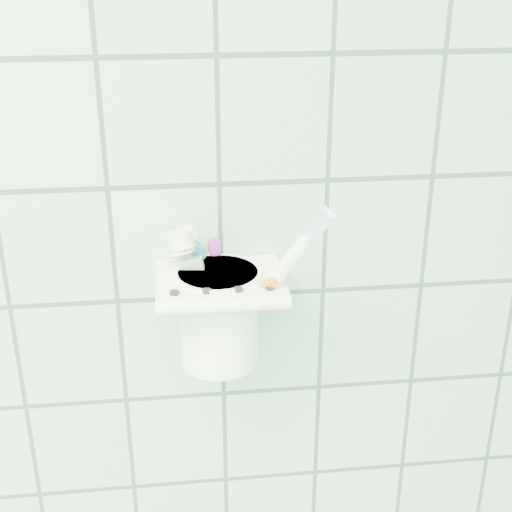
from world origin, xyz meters
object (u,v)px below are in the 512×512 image
Objects in this scene: cup at (219,313)px; toothpaste_tube at (204,288)px; toothbrush_blue at (222,254)px; holder_bracket at (220,284)px; toothbrush_pink at (222,258)px; toothbrush_orange at (217,253)px.

cup is 0.03m from toothpaste_tube.
toothbrush_blue is (0.01, 0.01, 0.06)m from cup.
toothbrush_pink is at bearing 77.31° from holder_bracket.
cup is at bearing -123.54° from toothbrush_pink.
toothbrush_pink is at bearing 42.42° from toothpaste_tube.
holder_bracket is 1.22× the size of cup.
toothbrush_orange reaches higher than toothbrush_pink.
toothbrush_blue is at bearing -105.12° from toothbrush_pink.
toothbrush_blue reaches higher than toothbrush_pink.
toothpaste_tube is (-0.02, -0.02, -0.02)m from toothbrush_pink.
toothbrush_pink is at bearing 66.87° from cup.
cup is at bearing 114.54° from holder_bracket.
toothbrush_pink is at bearing 81.99° from toothbrush_blue.
cup is (-0.00, 0.00, -0.04)m from holder_bracket.
toothpaste_tube reaches higher than cup.
cup is 0.51× the size of toothbrush_pink.
holder_bracket is at bearing -55.96° from toothbrush_orange.
toothbrush_orange is (-0.01, -0.00, 0.01)m from toothbrush_pink.
toothbrush_blue is (0.00, 0.01, 0.03)m from holder_bracket.
toothbrush_pink is 1.42× the size of toothpaste_tube.
toothbrush_pink is 0.01m from toothbrush_blue.
toothbrush_blue is (-0.00, -0.01, 0.01)m from toothbrush_pink.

